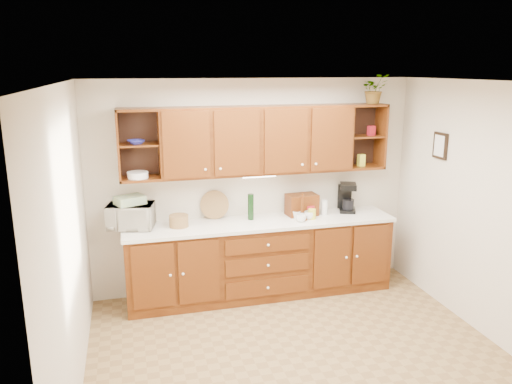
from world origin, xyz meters
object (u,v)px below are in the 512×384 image
bread_box (302,205)px  coffee_maker (347,198)px  microwave (131,216)px  potted_plant (374,89)px

bread_box → coffee_maker: coffee_maker is taller
coffee_maker → microwave: bearing=-158.1°
microwave → bread_box: microwave is taller
potted_plant → bread_box: bearing=178.5°
microwave → potted_plant: potted_plant is taller
bread_box → coffee_maker: bearing=-2.1°
bread_box → microwave: bearing=176.5°
coffee_maker → potted_plant: bearing=13.6°
microwave → bread_box: 2.06m
bread_box → potted_plant: bearing=-5.0°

